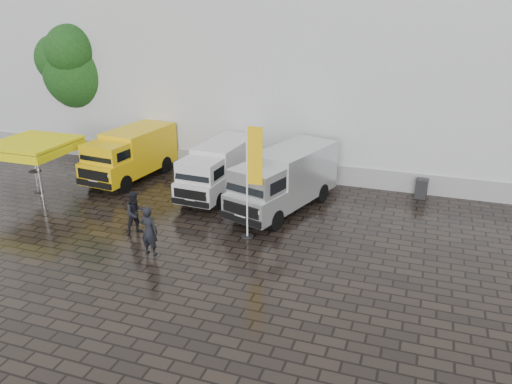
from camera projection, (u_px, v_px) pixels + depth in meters
ground at (227, 240)px, 19.91m from camera, size 120.00×120.00×0.00m
exhibition_hall at (351, 51)px, 31.25m from camera, size 44.00×16.00×12.00m
hall_plinth at (319, 173)px, 26.12m from camera, size 44.00×0.15×1.00m
van_yellow at (130, 156)px, 26.30m from camera, size 2.72×5.82×2.60m
van_white at (219, 170)px, 24.32m from camera, size 2.20×5.77×2.46m
van_silver at (284, 181)px, 22.38m from camera, size 3.84×6.61×2.72m
canopy_tent at (32, 144)px, 23.97m from camera, size 3.44×3.44×2.65m
flagpole at (251, 175)px, 19.22m from camera, size 0.88×0.50×4.77m
tree at (81, 67)px, 30.23m from camera, size 4.49×4.49×8.05m
cocktail_table at (37, 182)px, 24.70m from camera, size 0.60×0.60×1.12m
wheelie_bin at (421, 188)px, 24.07m from camera, size 0.62×0.62×0.94m
person_front at (149, 231)px, 18.47m from camera, size 0.73×0.49×1.94m
person_tent at (136, 213)px, 20.24m from camera, size 1.06×1.10×1.79m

